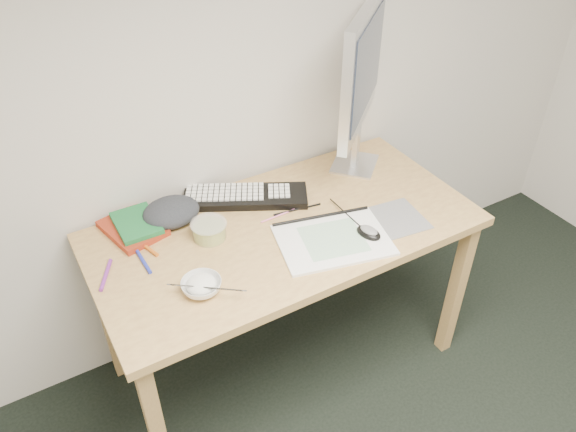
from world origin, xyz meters
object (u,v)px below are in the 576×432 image
at_px(keyboard, 246,197).
at_px(monitor, 362,72).
at_px(desk, 285,243).
at_px(sketchpad, 333,240).
at_px(rice_bowl, 202,286).

bearing_deg(keyboard, monitor, 27.28).
distance_m(desk, sketchpad, 0.21).
bearing_deg(monitor, desk, 162.54).
xyz_separation_m(keyboard, monitor, (0.51, -0.00, 0.40)).
relative_size(desk, keyboard, 2.96).
relative_size(monitor, rice_bowl, 5.12).
distance_m(desk, keyboard, 0.24).
bearing_deg(rice_bowl, desk, 21.66).
bearing_deg(desk, rice_bowl, -158.34).
relative_size(desk, monitor, 2.13).
bearing_deg(monitor, keyboard, 137.28).
bearing_deg(sketchpad, monitor, 59.58).
bearing_deg(sketchpad, desk, 135.94).
height_order(desk, monitor, monitor).
xyz_separation_m(desk, rice_bowl, (-0.39, -0.16, 0.10)).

